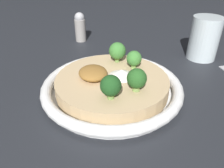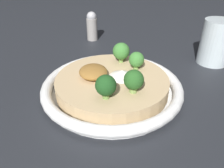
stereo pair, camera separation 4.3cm
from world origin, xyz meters
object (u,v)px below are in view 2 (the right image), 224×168
(broccoli_left, at_px, (106,86))
(broccoli_front_right, at_px, (121,51))
(broccoli_front, at_px, (136,60))
(risotto_bowl, at_px, (112,86))
(broccoli_front_left, at_px, (134,80))
(drinking_glass, at_px, (216,42))
(pepper_shaker, at_px, (91,26))

(broccoli_left, height_order, broccoli_front_right, broccoli_front_right)
(broccoli_left, height_order, broccoli_front, broccoli_left)
(broccoli_front, bearing_deg, risotto_bowl, 114.00)
(broccoli_front_left, height_order, drinking_glass, drinking_glass)
(broccoli_front_right, relative_size, drinking_glass, 0.41)
(broccoli_front_right, bearing_deg, broccoli_front, -150.08)
(drinking_glass, distance_m, pepper_shaker, 0.36)
(broccoli_front_right, xyz_separation_m, drinking_glass, (0.02, -0.24, -0.01))
(broccoli_front_right, bearing_deg, pepper_shaker, 8.48)
(broccoli_left, relative_size, broccoli_front, 1.12)
(drinking_glass, bearing_deg, risotto_bowl, 107.42)
(broccoli_left, xyz_separation_m, drinking_glass, (0.15, -0.30, -0.01))
(broccoli_left, height_order, broccoli_front_left, same)
(broccoli_front_right, bearing_deg, drinking_glass, -84.58)
(broccoli_front_left, relative_size, drinking_glass, 0.39)
(broccoli_left, relative_size, pepper_shaker, 0.48)
(pepper_shaker, bearing_deg, broccoli_left, 177.09)
(risotto_bowl, distance_m, broccoli_front_right, 0.08)
(broccoli_front_left, distance_m, pepper_shaker, 0.37)
(broccoli_front, distance_m, broccoli_front_right, 0.04)
(broccoli_front_left, distance_m, broccoli_front_right, 0.12)
(broccoli_front, relative_size, pepper_shaker, 0.43)
(broccoli_front_left, bearing_deg, risotto_bowl, 25.04)
(broccoli_left, relative_size, broccoli_front_left, 1.01)
(broccoli_front_right, bearing_deg, broccoli_left, 156.19)
(drinking_glass, xyz_separation_m, pepper_shaker, (0.22, 0.28, -0.01))
(broccoli_left, relative_size, broccoli_front_right, 0.96)
(risotto_bowl, xyz_separation_m, broccoli_front_right, (0.06, -0.03, 0.04))
(broccoli_front, xyz_separation_m, broccoli_front_right, (0.04, 0.02, 0.00))
(broccoli_left, bearing_deg, broccoli_front_right, -23.81)
(broccoli_left, height_order, drinking_glass, drinking_glass)
(broccoli_front_right, height_order, pepper_shaker, pepper_shaker)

